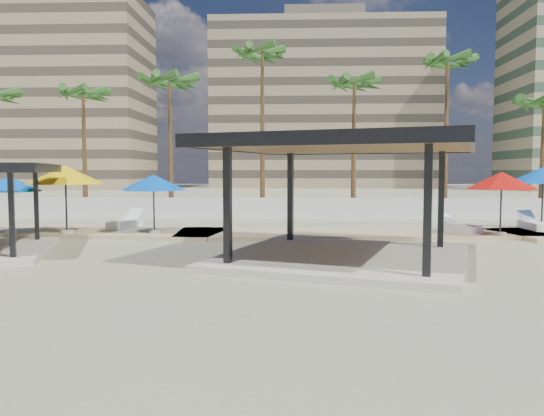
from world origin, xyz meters
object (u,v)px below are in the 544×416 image
(pavilion_central, at_px, (345,188))
(umbrella_c, at_px, (502,181))
(lounger_c, at_px, (459,227))
(lounger_a, at_px, (126,223))
(lounger_b, at_px, (534,225))
(umbrella_a, at_px, (9,184))

(pavilion_central, distance_m, umbrella_c, 8.95)
(pavilion_central, relative_size, lounger_c, 4.74)
(lounger_a, height_order, lounger_b, lounger_a)
(umbrella_c, bearing_deg, pavilion_central, -141.39)
(umbrella_a, height_order, lounger_c, umbrella_a)
(pavilion_central, distance_m, umbrella_a, 14.97)
(pavilion_central, height_order, umbrella_a, pavilion_central)
(umbrella_a, bearing_deg, umbrella_c, 0.00)
(pavilion_central, xyz_separation_m, lounger_c, (5.71, 6.87, -1.95))
(pavilion_central, xyz_separation_m, umbrella_a, (-13.89, 5.58, -0.02))
(lounger_b, bearing_deg, lounger_c, 105.61)
(lounger_b, relative_size, lounger_c, 1.07)
(pavilion_central, relative_size, umbrella_c, 3.07)
(umbrella_a, xyz_separation_m, lounger_b, (23.30, 2.39, -1.91))
(lounger_c, bearing_deg, lounger_b, -104.74)
(pavilion_central, distance_m, lounger_c, 9.14)
(umbrella_c, relative_size, lounger_a, 1.33)
(umbrella_c, height_order, lounger_c, umbrella_c)
(pavilion_central, xyz_separation_m, lounger_b, (9.42, 7.97, -1.93))
(lounger_a, bearing_deg, lounger_b, -76.04)
(lounger_a, distance_m, lounger_b, 18.96)
(umbrella_c, relative_size, lounger_c, 1.55)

